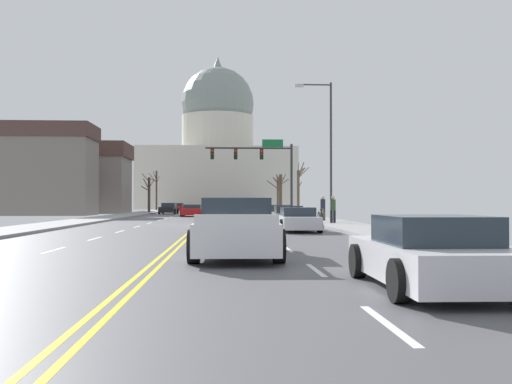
# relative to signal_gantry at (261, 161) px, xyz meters

# --- Properties ---
(ground) EXTENTS (20.00, 180.00, 0.20)m
(ground) POSITION_rel_signal_gantry_xyz_m (-4.80, -14.34, -5.13)
(ground) COLOR #4F4F54
(signal_gantry) EXTENTS (7.91, 0.41, 6.95)m
(signal_gantry) POSITION_rel_signal_gantry_xyz_m (0.00, 0.00, 0.00)
(signal_gantry) COLOR #28282D
(signal_gantry) RESTS_ON ground
(street_lamp_right) EXTENTS (2.36, 0.24, 8.78)m
(street_lamp_right) POSITION_rel_signal_gantry_xyz_m (3.11, -15.71, 0.13)
(street_lamp_right) COLOR #333338
(street_lamp_right) RESTS_ON ground
(capitol_building) EXTENTS (31.34, 23.23, 32.21)m
(capitol_building) POSITION_rel_signal_gantry_xyz_m (-4.80, 67.39, 6.16)
(capitol_building) COLOR beige
(capitol_building) RESTS_ON ground
(sedan_near_00) EXTENTS (2.10, 4.55, 1.18)m
(sedan_near_00) POSITION_rel_signal_gantry_xyz_m (0.34, -4.08, -4.59)
(sedan_near_00) COLOR silver
(sedan_near_00) RESTS_ON ground
(sedan_near_01) EXTENTS (2.10, 4.47, 1.23)m
(sedan_near_01) POSITION_rel_signal_gantry_xyz_m (0.63, -10.93, -4.59)
(sedan_near_01) COLOR silver
(sedan_near_01) RESTS_ON ground
(sedan_near_02) EXTENTS (2.03, 4.62, 1.21)m
(sedan_near_02) POSITION_rel_signal_gantry_xyz_m (0.54, -16.79, -4.59)
(sedan_near_02) COLOR #6B6056
(sedan_near_02) RESTS_ON ground
(sedan_near_03) EXTENTS (1.99, 4.55, 1.17)m
(sedan_near_03) POSITION_rel_signal_gantry_xyz_m (0.30, -23.20, -4.61)
(sedan_near_03) COLOR silver
(sedan_near_03) RESTS_ON ground
(sedan_near_04) EXTENTS (2.18, 4.29, 1.19)m
(sedan_near_04) POSITION_rel_signal_gantry_xyz_m (-3.09, -29.72, -4.60)
(sedan_near_04) COLOR silver
(sedan_near_04) RESTS_ON ground
(pickup_truck_near_05) EXTENTS (2.35, 5.53, 1.55)m
(pickup_truck_near_05) POSITION_rel_signal_gantry_xyz_m (-2.91, -35.33, -4.45)
(pickup_truck_near_05) COLOR silver
(pickup_truck_near_05) RESTS_ON ground
(sedan_near_06) EXTENTS (2.08, 4.33, 1.21)m
(sedan_near_06) POSITION_rel_signal_gantry_xyz_m (0.18, -41.05, -4.59)
(sedan_near_06) COLOR silver
(sedan_near_06) RESTS_ON ground
(sedan_oncoming_00) EXTENTS (2.13, 4.32, 1.17)m
(sedan_oncoming_00) POSITION_rel_signal_gantry_xyz_m (-6.47, 5.10, -4.60)
(sedan_oncoming_00) COLOR #B71414
(sedan_oncoming_00) RESTS_ON ground
(sedan_oncoming_01) EXTENTS (2.12, 4.56, 1.30)m
(sedan_oncoming_01) POSITION_rel_signal_gantry_xyz_m (-9.97, 16.99, -4.54)
(sedan_oncoming_01) COLOR black
(sedan_oncoming_01) RESTS_ON ground
(sedan_oncoming_02) EXTENTS (2.12, 4.66, 1.26)m
(sedan_oncoming_02) POSITION_rel_signal_gantry_xyz_m (-10.08, 30.07, -4.56)
(sedan_oncoming_02) COLOR #B71414
(sedan_oncoming_02) RESTS_ON ground
(flank_building_00) EXTENTS (10.02, 6.33, 9.71)m
(flank_building_00) POSITION_rel_signal_gantry_xyz_m (-22.25, 10.36, -0.24)
(flank_building_00) COLOR slate
(flank_building_00) RESTS_ON ground
(flank_building_01) EXTENTS (13.54, 7.70, 8.67)m
(flank_building_01) POSITION_rel_signal_gantry_xyz_m (-21.94, 19.86, -0.76)
(flank_building_01) COLOR slate
(flank_building_01) RESTS_ON ground
(flank_building_02) EXTENTS (9.36, 8.08, 6.91)m
(flank_building_02) POSITION_rel_signal_gantry_xyz_m (-23.30, 32.24, -1.66)
(flank_building_02) COLOR #B2A38E
(flank_building_02) RESTS_ON ground
(bare_tree_00) EXTENTS (1.63, 3.00, 5.03)m
(bare_tree_00) POSITION_rel_signal_gantry_xyz_m (3.91, 24.83, -2.48)
(bare_tree_00) COLOR brown
(bare_tree_00) RESTS_ON ground
(bare_tree_01) EXTENTS (1.54, 1.96, 6.07)m
(bare_tree_01) POSITION_rel_signal_gantry_xyz_m (-13.80, 36.07, -1.76)
(bare_tree_01) COLOR #423328
(bare_tree_01) RESTS_ON ground
(bare_tree_02) EXTENTS (1.16, 2.24, 5.27)m
(bare_tree_02) POSITION_rel_signal_gantry_xyz_m (4.03, 4.32, -2.40)
(bare_tree_02) COLOR brown
(bare_tree_02) RESTS_ON ground
(bare_tree_03) EXTENTS (1.82, 1.43, 4.99)m
(bare_tree_03) POSITION_rel_signal_gantry_xyz_m (-13.10, 22.65, -2.63)
(bare_tree_03) COLOR #423328
(bare_tree_03) RESTS_ON ground
(bare_tree_04) EXTENTS (2.47, 1.87, 4.50)m
(bare_tree_04) POSITION_rel_signal_gantry_xyz_m (3.22, 14.58, -2.64)
(bare_tree_04) COLOR #4C3D2D
(bare_tree_04) RESTS_ON ground
(pedestrian_00) EXTENTS (0.35, 0.34, 1.66)m
(pedestrian_00) POSITION_rel_signal_gantry_xyz_m (3.46, -15.95, -4.10)
(pedestrian_00) COLOR black
(pedestrian_00) RESTS_ON ground
(pedestrian_01) EXTENTS (0.35, 0.34, 1.71)m
(pedestrian_01) POSITION_rel_signal_gantry_xyz_m (3.54, -11.96, -4.07)
(pedestrian_01) COLOR #4C4238
(pedestrian_01) RESTS_ON ground
(bicycle_parked) EXTENTS (0.12, 1.77, 0.85)m
(bicycle_parked) POSITION_rel_signal_gantry_xyz_m (2.77, -15.34, -4.67)
(bicycle_parked) COLOR black
(bicycle_parked) RESTS_ON ground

